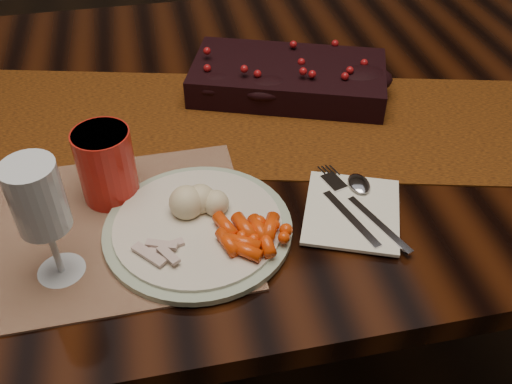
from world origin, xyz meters
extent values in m
plane|color=black|center=(0.00, 0.00, 0.00)|extent=(5.00, 5.00, 0.00)
cube|color=black|center=(0.00, 0.00, 0.38)|extent=(1.80, 1.00, 0.75)
cube|color=#543506|center=(0.05, -0.04, 0.75)|extent=(1.56, 0.68, 0.00)
cube|color=brown|center=(-0.19, -0.26, 0.75)|extent=(0.42, 0.31, 0.00)
cylinder|color=beige|center=(-0.06, -0.29, 0.76)|extent=(0.30, 0.30, 0.01)
cube|color=white|center=(0.17, -0.30, 0.76)|extent=(0.18, 0.19, 0.01)
cylinder|color=#B11C13|center=(-0.17, -0.19, 0.81)|extent=(0.11, 0.11, 0.11)
camera|label=1|loc=(-0.09, -0.85, 1.32)|focal=40.00mm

